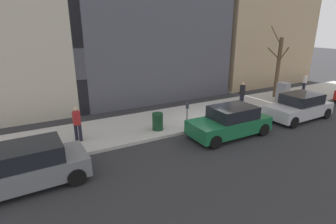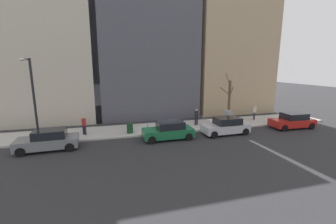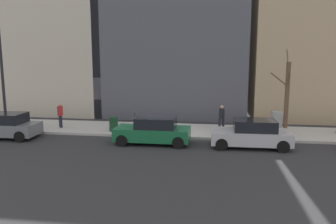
{
  "view_description": "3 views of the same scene",
  "coord_description": "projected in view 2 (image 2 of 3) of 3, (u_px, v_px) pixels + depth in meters",
  "views": [
    {
      "loc": [
        -10.55,
        8.89,
        5.31
      ],
      "look_at": [
        -0.27,
        3.22,
        1.46
      ],
      "focal_mm": 28.0,
      "sensor_mm": 36.0,
      "label": 1
    },
    {
      "loc": [
        -18.74,
        5.14,
        6.06
      ],
      "look_at": [
        1.52,
        -0.54,
        1.75
      ],
      "focal_mm": 24.0,
      "sensor_mm": 36.0,
      "label": 2
    },
    {
      "loc": [
        -18.93,
        -3.24,
        4.77
      ],
      "look_at": [
        -0.33,
        -0.52,
        1.67
      ],
      "focal_mm": 35.0,
      "sensor_mm": 36.0,
      "label": 3
    }
  ],
  "objects": [
    {
      "name": "parked_car_silver",
      "position": [
        226.0,
        126.0,
        20.31
      ],
      "size": [
        1.98,
        4.23,
        1.52
      ],
      "rotation": [
        0.0,
        0.0,
        0.02
      ],
      "color": "#B7B7BC",
      "rests_on": "ground"
    },
    {
      "name": "parked_car_green",
      "position": [
        169.0,
        131.0,
        18.89
      ],
      "size": [
        1.93,
        4.2,
        1.52
      ],
      "rotation": [
        0.0,
        0.0,
        0.0
      ],
      "color": "#196038",
      "rests_on": "ground"
    },
    {
      "name": "ground_plane",
      "position": [
        167.0,
        135.0,
        20.25
      ],
      "size": [
        120.0,
        120.0,
        0.0
      ],
      "primitive_type": "plane",
      "color": "#2B2B2D"
    },
    {
      "name": "parking_meter",
      "position": [
        147.0,
        124.0,
        20.04
      ],
      "size": [
        0.14,
        0.1,
        1.35
      ],
      "color": "slate",
      "rests_on": "sidewalk"
    },
    {
      "name": "sidewalk",
      "position": [
        161.0,
        128.0,
        22.12
      ],
      "size": [
        4.0,
        36.0,
        0.15
      ],
      "primitive_type": "cube",
      "color": "#B2AFA8",
      "rests_on": "ground"
    },
    {
      "name": "pedestrian_near_meter",
      "position": [
        255.0,
        111.0,
        25.16
      ],
      "size": [
        0.36,
        0.36,
        1.66
      ],
      "rotation": [
        0.0,
        0.0,
        2.41
      ],
      "color": "#1E1E2D",
      "rests_on": "sidewalk"
    },
    {
      "name": "office_tower_right",
      "position": [
        43.0,
        21.0,
        25.75
      ],
      "size": [
        11.87,
        11.87,
        22.2
      ],
      "primitive_type": "cube",
      "color": "#BCB29E",
      "rests_on": "ground"
    },
    {
      "name": "trash_bin",
      "position": [
        130.0,
        128.0,
        20.14
      ],
      "size": [
        0.56,
        0.56,
        0.9
      ],
      "primitive_type": "cylinder",
      "color": "#14381E",
      "rests_on": "sidewalk"
    },
    {
      "name": "parked_car_red",
      "position": [
        292.0,
        121.0,
        22.27
      ],
      "size": [
        2.06,
        4.27,
        1.52
      ],
      "rotation": [
        0.0,
        0.0,
        -0.04
      ],
      "color": "red",
      "rests_on": "ground"
    },
    {
      "name": "office_block_center",
      "position": [
        141.0,
        43.0,
        29.13
      ],
      "size": [
        11.84,
        11.84,
        18.0
      ],
      "primitive_type": "cube",
      "color": "#4C4C56",
      "rests_on": "ground"
    },
    {
      "name": "bare_tree",
      "position": [
        229.0,
        100.0,
        24.26
      ],
      "size": [
        1.89,
        1.18,
        5.2
      ],
      "color": "brown",
      "rests_on": "sidewalk"
    },
    {
      "name": "pedestrian_far_corner",
      "position": [
        84.0,
        124.0,
        19.56
      ],
      "size": [
        0.36,
        0.36,
        1.66
      ],
      "rotation": [
        0.0,
        0.0,
        0.72
      ],
      "color": "#1E1E2D",
      "rests_on": "sidewalk"
    },
    {
      "name": "utility_box",
      "position": [
        228.0,
        118.0,
        23.14
      ],
      "size": [
        0.83,
        0.61,
        1.43
      ],
      "color": "#A8A399",
      "rests_on": "sidewalk"
    },
    {
      "name": "office_tower_left",
      "position": [
        224.0,
        45.0,
        31.36
      ],
      "size": [
        10.13,
        10.13,
        17.94
      ],
      "primitive_type": "cube",
      "color": "tan",
      "rests_on": "ground"
    },
    {
      "name": "streetlamp",
      "position": [
        32.0,
        94.0,
        16.95
      ],
      "size": [
        1.97,
        0.32,
        6.5
      ],
      "color": "black",
      "rests_on": "sidewalk"
    },
    {
      "name": "pedestrian_midblock",
      "position": [
        196.0,
        116.0,
        22.82
      ],
      "size": [
        0.36,
        0.39,
        1.66
      ],
      "rotation": [
        0.0,
        0.0,
        5.01
      ],
      "color": "#1E1E2D",
      "rests_on": "sidewalk"
    },
    {
      "name": "parked_car_grey",
      "position": [
        48.0,
        140.0,
        16.44
      ],
      "size": [
        2.05,
        4.26,
        1.52
      ],
      "rotation": [
        0.0,
        0.0,
        0.03
      ],
      "color": "slate",
      "rests_on": "ground"
    }
  ]
}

